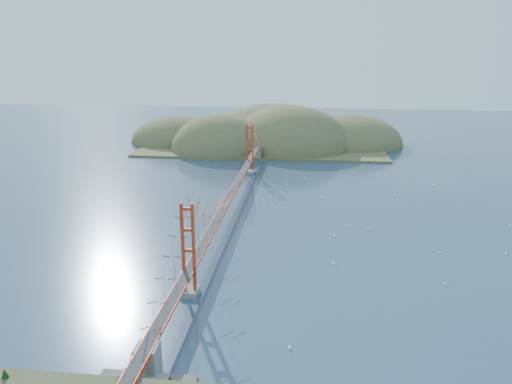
# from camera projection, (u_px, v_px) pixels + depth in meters

# --- Properties ---
(ground) EXTENTS (320.00, 320.00, 0.00)m
(ground) POSITION_uv_depth(u_px,v_px,m) (230.00, 215.00, 89.52)
(ground) COLOR #324865
(ground) RESTS_ON ground
(bridge) EXTENTS (2.20, 94.40, 12.00)m
(bridge) POSITION_uv_depth(u_px,v_px,m) (229.00, 177.00, 87.70)
(bridge) COLOR gray
(bridge) RESTS_ON ground
(fort) EXTENTS (3.70, 2.30, 1.75)m
(fort) POSITION_uv_depth(u_px,v_px,m) (146.00, 384.00, 43.72)
(fort) COLOR maroon
(fort) RESTS_ON ground
(far_headlands) EXTENTS (84.00, 58.00, 25.00)m
(far_headlands) POSITION_uv_depth(u_px,v_px,m) (272.00, 143.00, 154.59)
(far_headlands) COLOR brown
(far_headlands) RESTS_ON ground
(sailboat_1) EXTENTS (0.57, 0.57, 0.63)m
(sailboat_1) POSITION_uv_depth(u_px,v_px,m) (334.00, 236.00, 79.11)
(sailboat_1) COLOR white
(sailboat_1) RESTS_ON ground
(sailboat_16) EXTENTS (0.60, 0.60, 0.67)m
(sailboat_16) POSITION_uv_depth(u_px,v_px,m) (322.00, 197.00, 99.46)
(sailboat_16) COLOR white
(sailboat_16) RESTS_ON ground
(sailboat_15) EXTENTS (0.48, 0.58, 0.68)m
(sailboat_15) POSITION_uv_depth(u_px,v_px,m) (353.00, 172.00, 118.83)
(sailboat_15) COLOR white
(sailboat_15) RESTS_ON ground
(sailboat_10) EXTENTS (0.40, 0.50, 0.59)m
(sailboat_10) POSITION_uv_depth(u_px,v_px,m) (289.00, 347.00, 50.02)
(sailboat_10) COLOR white
(sailboat_10) RESTS_ON ground
(sailboat_2) EXTENTS (0.57, 0.47, 0.67)m
(sailboat_2) POSITION_uv_depth(u_px,v_px,m) (348.00, 226.00, 83.62)
(sailboat_2) COLOR white
(sailboat_2) RESTS_ON ground
(sailboat_13) EXTENTS (0.50, 0.46, 0.57)m
(sailboat_13) POSITION_uv_depth(u_px,v_px,m) (439.00, 252.00, 72.89)
(sailboat_13) COLOR white
(sailboat_13) RESTS_ON ground
(sailboat_12) EXTENTS (0.54, 0.50, 0.61)m
(sailboat_12) POSITION_uv_depth(u_px,v_px,m) (305.00, 178.00, 113.51)
(sailboat_12) COLOR white
(sailboat_12) RESTS_ON ground
(sailboat_14) EXTENTS (0.56, 0.56, 0.59)m
(sailboat_14) POSITION_uv_depth(u_px,v_px,m) (368.00, 228.00, 82.33)
(sailboat_14) COLOR white
(sailboat_14) RESTS_ON ground
(sailboat_7) EXTENTS (0.59, 0.53, 0.67)m
(sailboat_7) POSITION_uv_depth(u_px,v_px,m) (375.00, 168.00, 123.07)
(sailboat_7) COLOR white
(sailboat_7) RESTS_ON ground
(sailboat_8) EXTENTS (0.67, 0.67, 0.74)m
(sailboat_8) POSITION_uv_depth(u_px,v_px,m) (434.00, 185.00, 107.75)
(sailboat_8) COLOR white
(sailboat_8) RESTS_ON ground
(sailboat_3) EXTENTS (0.55, 0.54, 0.62)m
(sailboat_3) POSITION_uv_depth(u_px,v_px,m) (299.00, 174.00, 117.50)
(sailboat_3) COLOR white
(sailboat_3) RESTS_ON ground
(sailboat_4) EXTENTS (0.71, 0.71, 0.75)m
(sailboat_4) POSITION_uv_depth(u_px,v_px,m) (395.00, 195.00, 100.44)
(sailboat_4) COLOR white
(sailboat_4) RESTS_ON ground
(sailboat_6) EXTENTS (0.54, 0.54, 0.60)m
(sailboat_6) POSITION_uv_depth(u_px,v_px,m) (445.00, 283.00, 63.42)
(sailboat_6) COLOR white
(sailboat_6) RESTS_ON ground
(sailboat_5) EXTENTS (0.60, 0.62, 0.70)m
(sailboat_5) POSITION_uv_depth(u_px,v_px,m) (506.00, 253.00, 72.58)
(sailboat_5) COLOR white
(sailboat_5) RESTS_ON ground
(sailboat_0) EXTENTS (0.52, 0.61, 0.70)m
(sailboat_0) POSITION_uv_depth(u_px,v_px,m) (334.00, 263.00, 69.21)
(sailboat_0) COLOR white
(sailboat_0) RESTS_ON ground
(sailboat_9) EXTENTS (0.56, 0.56, 0.58)m
(sailboat_9) POSITION_uv_depth(u_px,v_px,m) (510.00, 225.00, 83.77)
(sailboat_9) COLOR white
(sailboat_9) RESTS_ON ground
(sailboat_extra_0) EXTENTS (0.53, 0.56, 0.63)m
(sailboat_extra_0) POSITION_uv_depth(u_px,v_px,m) (287.00, 185.00, 108.12)
(sailboat_extra_0) COLOR white
(sailboat_extra_0) RESTS_ON ground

